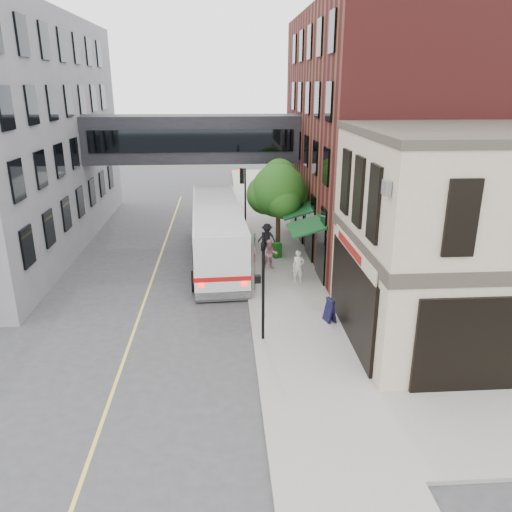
{
  "coord_description": "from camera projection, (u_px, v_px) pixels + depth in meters",
  "views": [
    {
      "loc": [
        -1.09,
        -16.0,
        9.95
      ],
      "look_at": [
        0.29,
        4.52,
        2.82
      ],
      "focal_mm": 35.0,
      "sensor_mm": 36.0,
      "label": 1
    }
  ],
  "objects": [
    {
      "name": "street_tree",
      "position": [
        278.0,
        191.0,
        29.74
      ],
      "size": [
        3.8,
        3.2,
        5.6
      ],
      "color": "#382619",
      "rests_on": "sidewalk_main"
    },
    {
      "name": "newspaper_box",
      "position": [
        277.0,
        250.0,
        29.55
      ],
      "size": [
        0.58,
        0.55,
        0.9
      ],
      "primitive_type": "cube",
      "rotation": [
        0.0,
        0.0,
        0.43
      ],
      "color": "#155313",
      "rests_on": "sidewalk_main"
    },
    {
      "name": "pedestrian_b",
      "position": [
        270.0,
        254.0,
        27.66
      ],
      "size": [
        0.84,
        0.66,
        1.67
      ],
      "primitive_type": "imported",
      "rotation": [
        0.0,
        0.0,
        0.04
      ],
      "color": "#C57F91",
      "rests_on": "sidewalk_main"
    },
    {
      "name": "ground",
      "position": [
        256.0,
        368.0,
        18.41
      ],
      "size": [
        120.0,
        120.0,
        0.0
      ],
      "primitive_type": "plane",
      "color": "#38383A",
      "rests_on": "ground"
    },
    {
      "name": "corner_building",
      "position": [
        482.0,
        239.0,
        19.49
      ],
      "size": [
        10.19,
        8.12,
        8.45
      ],
      "color": "tan",
      "rests_on": "ground"
    },
    {
      "name": "pedestrian_c",
      "position": [
        267.0,
        238.0,
        30.31
      ],
      "size": [
        1.35,
        1.13,
        1.82
      ],
      "primitive_type": "imported",
      "rotation": [
        0.0,
        0.0,
        -0.46
      ],
      "color": "black",
      "rests_on": "sidewalk_main"
    },
    {
      "name": "brick_building",
      "position": [
        400.0,
        134.0,
        30.9
      ],
      "size": [
        13.76,
        18.0,
        14.0
      ],
      "color": "#5A1D1C",
      "rests_on": "ground"
    },
    {
      "name": "pedestrian_a",
      "position": [
        298.0,
        266.0,
        25.83
      ],
      "size": [
        0.64,
        0.45,
        1.69
      ],
      "primitive_type": "imported",
      "rotation": [
        0.0,
        0.0,
        -0.07
      ],
      "color": "white",
      "rests_on": "sidewalk_main"
    },
    {
      "name": "lane_marking",
      "position": [
        154.0,
        274.0,
        27.52
      ],
      "size": [
        0.12,
        40.0,
        0.01
      ],
      "primitive_type": "cube",
      "color": "#D8CC4C",
      "rests_on": "ground"
    },
    {
      "name": "traffic_signal_far",
      "position": [
        243.0,
        188.0,
        33.37
      ],
      "size": [
        0.53,
        0.28,
        4.5
      ],
      "color": "black",
      "rests_on": "sidewalk_main"
    },
    {
      "name": "traffic_signal_near",
      "position": [
        262.0,
        273.0,
        19.35
      ],
      "size": [
        0.44,
        0.22,
        4.6
      ],
      "color": "black",
      "rests_on": "sidewalk_main"
    },
    {
      "name": "sidewalk_main",
      "position": [
        273.0,
        248.0,
        31.72
      ],
      "size": [
        4.0,
        60.0,
        0.15
      ],
      "primitive_type": "cube",
      "color": "gray",
      "rests_on": "ground"
    },
    {
      "name": "street_sign_pole",
      "position": [
        255.0,
        257.0,
        24.41
      ],
      "size": [
        0.08,
        0.75,
        3.0
      ],
      "color": "gray",
      "rests_on": "sidewalk_main"
    },
    {
      "name": "bus",
      "position": [
        217.0,
        230.0,
        29.04
      ],
      "size": [
        3.46,
        12.49,
        3.33
      ],
      "color": "silver",
      "rests_on": "ground"
    },
    {
      "name": "sandwich_board",
      "position": [
        330.0,
        310.0,
        21.59
      ],
      "size": [
        0.52,
        0.66,
        1.04
      ],
      "primitive_type": "cube",
      "rotation": [
        0.0,
        0.0,
        0.27
      ],
      "color": "black",
      "rests_on": "sidewalk_main"
    },
    {
      "name": "skyway_bridge",
      "position": [
        193.0,
        139.0,
        33.07
      ],
      "size": [
        14.0,
        3.18,
        3.0
      ],
      "color": "black",
      "rests_on": "ground"
    }
  ]
}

